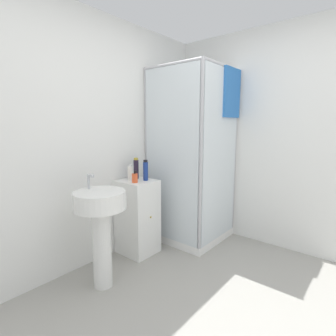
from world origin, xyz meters
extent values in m
cube|color=white|center=(0.00, 1.70, 1.25)|extent=(6.40, 0.06, 2.50)
cube|color=white|center=(1.70, 0.00, 1.25)|extent=(0.06, 6.40, 2.50)
cube|color=white|center=(1.26, 1.26, 0.04)|extent=(0.81, 0.81, 0.09)
cylinder|color=#B2B2B7|center=(1.65, 1.65, 1.03)|extent=(0.04, 0.04, 2.07)
cylinder|color=#B2B2B7|center=(0.88, 1.65, 1.03)|extent=(0.04, 0.04, 2.07)
cylinder|color=#B2B2B7|center=(1.65, 0.88, 1.03)|extent=(0.04, 0.04, 2.07)
cylinder|color=#B2B2B7|center=(0.88, 0.88, 1.03)|extent=(0.04, 0.04, 2.07)
cylinder|color=#B2B2B7|center=(1.26, 0.88, 2.05)|extent=(0.78, 0.04, 0.04)
cylinder|color=#B2B2B7|center=(1.26, 1.65, 2.05)|extent=(0.78, 0.04, 0.04)
cylinder|color=#B2B2B7|center=(0.88, 1.26, 2.05)|extent=(0.04, 0.78, 0.04)
cylinder|color=#B2B2B7|center=(1.65, 1.26, 2.05)|extent=(0.04, 0.78, 0.04)
cube|color=silver|center=(1.26, 0.86, 1.06)|extent=(0.74, 0.01, 1.94)
cube|color=silver|center=(0.86, 1.26, 1.06)|extent=(0.01, 0.74, 1.94)
cylinder|color=#B7BABF|center=(1.47, 1.59, 0.87)|extent=(0.02, 0.02, 1.55)
cylinder|color=#B7BABF|center=(1.47, 1.54, 1.66)|extent=(0.07, 0.07, 0.04)
cube|color=#2D6BB7|center=(1.45, 0.84, 1.78)|extent=(0.36, 0.03, 0.55)
cube|color=white|center=(0.53, 1.47, 0.41)|extent=(0.35, 0.39, 0.82)
sphere|color=gold|center=(0.53, 1.26, 0.45)|extent=(0.02, 0.02, 0.02)
cylinder|color=white|center=(-0.11, 1.24, 0.36)|extent=(0.16, 0.16, 0.71)
cylinder|color=white|center=(-0.11, 1.24, 0.79)|extent=(0.44, 0.44, 0.15)
cylinder|color=#B7BABF|center=(-0.11, 1.40, 0.93)|extent=(0.02, 0.02, 0.13)
cube|color=#B7BABF|center=(-0.11, 1.36, 0.98)|extent=(0.02, 0.07, 0.02)
cylinder|color=#E5562D|center=(0.44, 1.41, 0.87)|extent=(0.06, 0.06, 0.10)
cylinder|color=black|center=(0.44, 1.41, 0.93)|extent=(0.02, 0.02, 0.02)
cube|color=black|center=(0.44, 1.39, 0.94)|extent=(0.02, 0.03, 0.01)
cylinder|color=#281E33|center=(0.60, 1.55, 0.93)|extent=(0.06, 0.06, 0.21)
cylinder|color=gold|center=(0.60, 1.55, 1.04)|extent=(0.05, 0.05, 0.02)
cylinder|color=navy|center=(0.60, 1.40, 0.92)|extent=(0.05, 0.05, 0.20)
cylinder|color=black|center=(0.60, 1.40, 1.03)|extent=(0.05, 0.05, 0.02)
cylinder|color=white|center=(0.49, 1.53, 0.90)|extent=(0.06, 0.06, 0.15)
cylinder|color=silver|center=(0.49, 1.53, 0.98)|extent=(0.02, 0.02, 0.02)
cube|color=silver|center=(0.49, 1.51, 1.00)|extent=(0.02, 0.03, 0.01)
camera|label=1|loc=(-1.39, -0.56, 1.41)|focal=28.00mm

